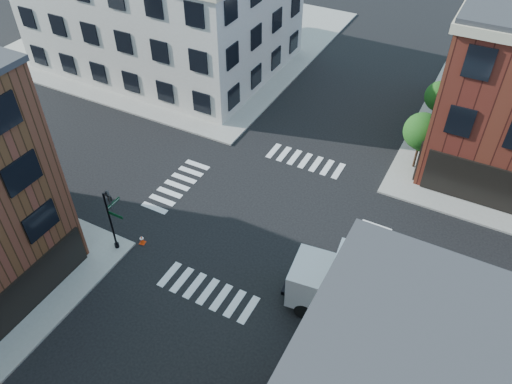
% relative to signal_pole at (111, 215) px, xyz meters
% --- Properties ---
extents(ground, '(120.00, 120.00, 0.00)m').
position_rel_signal_pole_xyz_m(ground, '(6.72, 6.68, -2.86)').
color(ground, black).
rests_on(ground, ground).
extents(sidewalk_nw, '(30.00, 30.00, 0.15)m').
position_rel_signal_pole_xyz_m(sidewalk_nw, '(-14.28, 27.68, -2.78)').
color(sidewalk_nw, gray).
rests_on(sidewalk_nw, ground).
extents(building_nw, '(22.00, 16.00, 11.00)m').
position_rel_signal_pole_xyz_m(building_nw, '(-12.28, 22.68, 2.64)').
color(building_nw, '#B8B4A8').
rests_on(building_nw, ground).
extents(tree_near, '(2.69, 2.69, 4.49)m').
position_rel_signal_pole_xyz_m(tree_near, '(14.28, 16.65, 0.30)').
color(tree_near, black).
rests_on(tree_near, ground).
extents(tree_far, '(2.43, 2.43, 4.07)m').
position_rel_signal_pole_xyz_m(tree_far, '(14.28, 22.65, 0.02)').
color(tree_far, black).
rests_on(tree_far, ground).
extents(signal_pole, '(1.29, 1.24, 4.60)m').
position_rel_signal_pole_xyz_m(signal_pole, '(0.00, 0.00, 0.00)').
color(signal_pole, black).
rests_on(signal_pole, ground).
extents(box_truck, '(9.39, 3.78, 4.16)m').
position_rel_signal_pole_xyz_m(box_truck, '(15.71, 2.31, -0.70)').
color(box_truck, silver).
rests_on(box_truck, ground).
extents(traffic_cone, '(0.42, 0.42, 0.65)m').
position_rel_signal_pole_xyz_m(traffic_cone, '(1.02, 0.98, -2.54)').
color(traffic_cone, '#F7380B').
rests_on(traffic_cone, ground).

